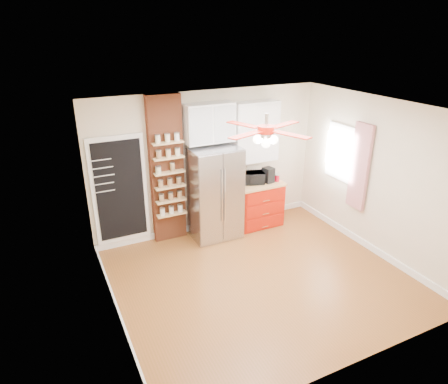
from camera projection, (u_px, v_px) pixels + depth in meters
name	position (u px, v px, depth m)	size (l,w,h in m)	color
floor	(260.00, 278.00, 6.40)	(4.50, 4.50, 0.00)	brown
ceiling	(267.00, 110.00, 5.35)	(4.50, 4.50, 0.00)	white
wall_back	(208.00, 163.00, 7.54)	(4.50, 0.02, 2.70)	beige
wall_front	(361.00, 271.00, 4.22)	(4.50, 0.02, 2.70)	beige
wall_left	(108.00, 233.00, 4.97)	(0.02, 4.00, 2.70)	beige
wall_right	(377.00, 178.00, 6.78)	(0.02, 4.00, 2.70)	beige
chalkboard	(120.00, 190.00, 6.92)	(0.95, 0.05, 1.95)	white
brick_pillar	(167.00, 170.00, 7.13)	(0.60, 0.16, 2.70)	brown
fridge	(214.00, 193.00, 7.39)	(0.90, 0.70, 1.75)	#B0AFB4
upper_glass_cabinet	(209.00, 123.00, 7.06)	(0.90, 0.35, 0.70)	white
red_cabinet	(258.00, 203.00, 7.99)	(0.94, 0.64, 0.90)	#B31807
upper_shelf_unit	(255.00, 132.00, 7.58)	(0.90, 0.30, 1.15)	white
window	(341.00, 153.00, 7.44)	(0.04, 0.75, 1.05)	white
curtain	(360.00, 167.00, 7.00)	(0.06, 0.40, 1.55)	#A91625
ceiling_fan	(266.00, 130.00, 5.46)	(1.40, 1.40, 0.44)	silver
toaster_oven	(253.00, 178.00, 7.73)	(0.41, 0.28, 0.23)	black
coffee_maker	(268.00, 175.00, 7.78)	(0.17, 0.20, 0.30)	black
canister_left	(277.00, 178.00, 7.86)	(0.10, 0.10, 0.13)	#AA091C
canister_right	(275.00, 177.00, 7.92)	(0.11, 0.11, 0.13)	red
pantry_jar_oats	(158.00, 170.00, 6.90)	(0.10, 0.10, 0.12)	beige
pantry_jar_beans	(172.00, 167.00, 7.01)	(0.08, 0.08, 0.14)	olive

